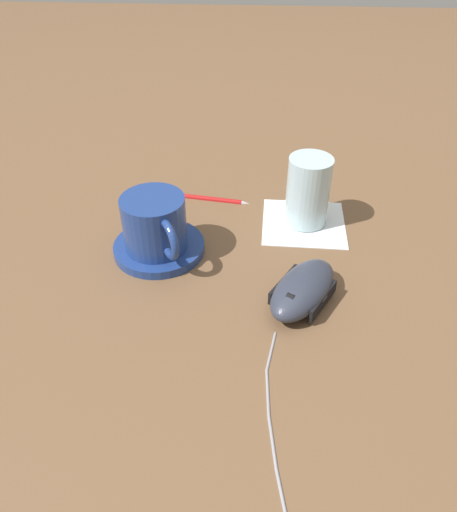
{
  "coord_description": "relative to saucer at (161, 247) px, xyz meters",
  "views": [
    {
      "loc": [
        0.5,
        -0.0,
        0.41
      ],
      "look_at": [
        0.02,
        -0.03,
        0.03
      ],
      "focal_mm": 35.0,
      "sensor_mm": 36.0,
      "label": 1
    }
  ],
  "objects": [
    {
      "name": "pen",
      "position": [
        -0.14,
        0.04,
        -0.0
      ],
      "size": [
        0.03,
        0.14,
        0.01
      ],
      "color": "#B21919",
      "rests_on": "ground"
    },
    {
      "name": "saucer",
      "position": [
        0.0,
        0.0,
        0.0
      ],
      "size": [
        0.12,
        0.12,
        0.01
      ],
      "primitive_type": "cylinder",
      "color": "navy",
      "rests_on": "ground"
    },
    {
      "name": "coffee_cup",
      "position": [
        0.01,
        -0.0,
        0.04
      ],
      "size": [
        0.11,
        0.08,
        0.07
      ],
      "color": "navy",
      "rests_on": "saucer"
    },
    {
      "name": "ground_plane",
      "position": [
        0.02,
        0.13,
        -0.01
      ],
      "size": [
        3.0,
        3.0,
        0.0
      ],
      "primitive_type": "plane",
      "color": "brown"
    },
    {
      "name": "napkin_under_glass",
      "position": [
        -0.08,
        0.2,
        -0.0
      ],
      "size": [
        0.12,
        0.12,
        0.0
      ],
      "primitive_type": "cube",
      "rotation": [
        0.0,
        0.0,
        -0.02
      ],
      "color": "white",
      "rests_on": "ground"
    },
    {
      "name": "computer_mouse",
      "position": [
        0.09,
        0.19,
        0.01
      ],
      "size": [
        0.13,
        0.11,
        0.04
      ],
      "color": "#2D3342",
      "rests_on": "ground"
    },
    {
      "name": "drinking_glass",
      "position": [
        -0.08,
        0.2,
        0.05
      ],
      "size": [
        0.06,
        0.06,
        0.1
      ],
      "primitive_type": "cylinder",
      "color": "silver",
      "rests_on": "napkin_under_glass"
    }
  ]
}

